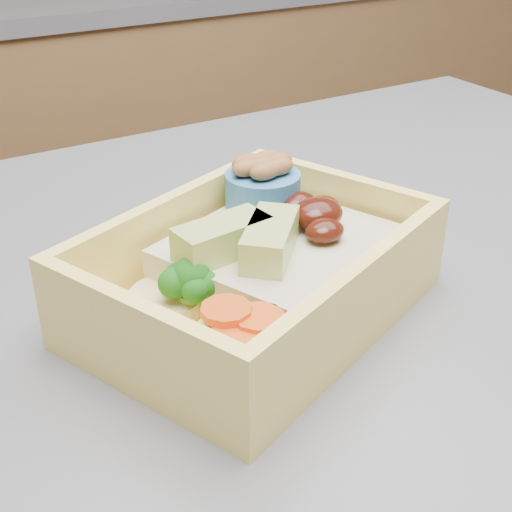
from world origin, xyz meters
TOP-DOWN VIEW (x-y plane):
  - bento_box at (0.16, 0.00)m, footprint 0.23×0.20m

SIDE VIEW (x-z plane):
  - bento_box at x=0.16m, z-range 0.91..0.98m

